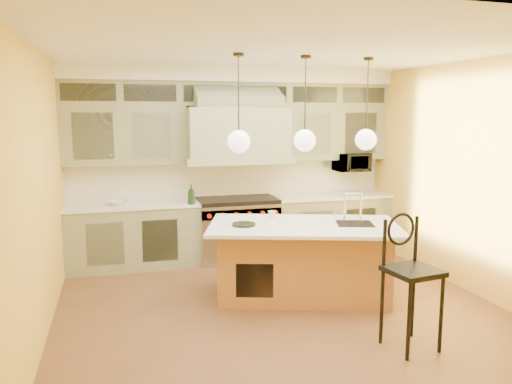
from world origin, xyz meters
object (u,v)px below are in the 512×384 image
object	(u,v)px
range	(237,228)
kitchen_island	(303,259)
counter_stool	(410,272)
microwave	(351,162)

from	to	relation	value
range	kitchen_island	size ratio (longest dim) A/B	0.48
range	kitchen_island	distance (m)	1.81
range	counter_stool	distance (m)	3.43
kitchen_island	microwave	xyz separation A→B (m)	(1.55, 1.88, 0.98)
kitchen_island	counter_stool	world-z (taller)	kitchen_island
kitchen_island	microwave	bearing A→B (deg)	68.50
counter_stool	microwave	world-z (taller)	microwave
kitchen_island	counter_stool	xyz separation A→B (m)	(0.49, -1.53, 0.27)
range	microwave	xyz separation A→B (m)	(1.95, 0.11, 0.96)
kitchen_island	counter_stool	distance (m)	1.63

